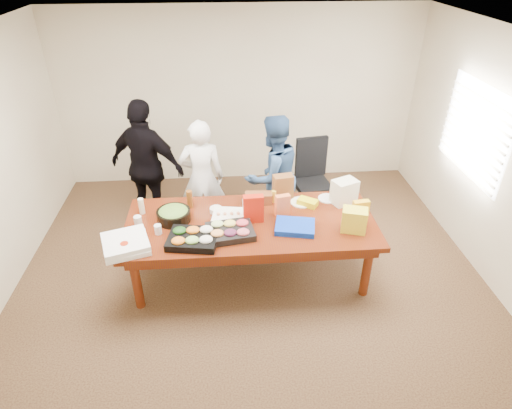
{
  "coord_description": "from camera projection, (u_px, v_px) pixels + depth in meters",
  "views": [
    {
      "loc": [
        -0.25,
        -3.98,
        3.46
      ],
      "look_at": [
        0.07,
        0.1,
        0.91
      ],
      "focal_mm": 30.17,
      "sensor_mm": 36.0,
      "label": 1
    }
  ],
  "objects": [
    {
      "name": "floor",
      "position": [
        251.0,
        273.0,
        5.22
      ],
      "size": [
        5.5,
        5.0,
        0.02
      ],
      "primitive_type": "cube",
      "color": "#47301E",
      "rests_on": "ground"
    },
    {
      "name": "ceiling",
      "position": [
        249.0,
        38.0,
        3.78
      ],
      "size": [
        5.5,
        5.0,
        0.02
      ],
      "primitive_type": "cube",
      "color": "white",
      "rests_on": "wall_back"
    },
    {
      "name": "wall_back",
      "position": [
        239.0,
        98.0,
        6.61
      ],
      "size": [
        5.5,
        0.04,
        2.7
      ],
      "primitive_type": "cube",
      "color": "beige",
      "rests_on": "floor"
    },
    {
      "name": "wall_front",
      "position": [
        281.0,
        385.0,
        2.38
      ],
      "size": [
        5.5,
        0.04,
        2.7
      ],
      "primitive_type": "cube",
      "color": "beige",
      "rests_on": "floor"
    },
    {
      "name": "wall_right",
      "position": [
        502.0,
        165.0,
        4.68
      ],
      "size": [
        0.04,
        5.0,
        2.7
      ],
      "primitive_type": "cube",
      "color": "beige",
      "rests_on": "floor"
    },
    {
      "name": "window_panel",
      "position": [
        475.0,
        131.0,
        5.11
      ],
      "size": [
        0.03,
        1.4,
        1.1
      ],
      "primitive_type": "cube",
      "color": "white",
      "rests_on": "wall_right"
    },
    {
      "name": "window_blinds",
      "position": [
        471.0,
        131.0,
        5.11
      ],
      "size": [
        0.04,
        1.36,
        1.0
      ],
      "primitive_type": "cube",
      "color": "beige",
      "rests_on": "wall_right"
    },
    {
      "name": "conference_table",
      "position": [
        251.0,
        248.0,
        5.01
      ],
      "size": [
        2.8,
        1.2,
        0.75
      ],
      "primitive_type": "cube",
      "color": "#4C1C0F",
      "rests_on": "floor"
    },
    {
      "name": "office_chair",
      "position": [
        313.0,
        182.0,
        6.03
      ],
      "size": [
        0.62,
        0.62,
        1.07
      ],
      "primitive_type": "cube",
      "rotation": [
        0.0,
        0.0,
        0.14
      ],
      "color": "black",
      "rests_on": "floor"
    },
    {
      "name": "person_center",
      "position": [
        202.0,
        178.0,
        5.59
      ],
      "size": [
        0.58,
        0.38,
        1.59
      ],
      "primitive_type": "imported",
      "rotation": [
        0.0,
        0.0,
        3.14
      ],
      "color": "white",
      "rests_on": "floor"
    },
    {
      "name": "person_right",
      "position": [
        272.0,
        176.0,
        5.57
      ],
      "size": [
        1.0,
        0.94,
        1.65
      ],
      "primitive_type": "imported",
      "rotation": [
        0.0,
        0.0,
        3.65
      ],
      "color": "navy",
      "rests_on": "floor"
    },
    {
      "name": "person_left",
      "position": [
        147.0,
        167.0,
        5.64
      ],
      "size": [
        1.14,
        0.84,
        1.8
      ],
      "primitive_type": "imported",
      "rotation": [
        0.0,
        0.0,
        2.71
      ],
      "color": "black",
      "rests_on": "floor"
    },
    {
      "name": "veggie_tray",
      "position": [
        193.0,
        239.0,
        4.47
      ],
      "size": [
        0.57,
        0.48,
        0.08
      ],
      "primitive_type": "cube",
      "rotation": [
        0.0,
        0.0,
        -0.16
      ],
      "color": "black",
      "rests_on": "conference_table"
    },
    {
      "name": "fruit_tray",
      "position": [
        230.0,
        232.0,
        4.59
      ],
      "size": [
        0.54,
        0.46,
        0.07
      ],
      "primitive_type": "cube",
      "rotation": [
        0.0,
        0.0,
        0.16
      ],
      "color": "black",
      "rests_on": "conference_table"
    },
    {
      "name": "sheet_cake",
      "position": [
        232.0,
        217.0,
        4.83
      ],
      "size": [
        0.46,
        0.37,
        0.07
      ],
      "primitive_type": "cube",
      "rotation": [
        0.0,
        0.0,
        -0.15
      ],
      "color": "white",
      "rests_on": "conference_table"
    },
    {
      "name": "salad_bowl",
      "position": [
        174.0,
        215.0,
        4.81
      ],
      "size": [
        0.39,
        0.39,
        0.12
      ],
      "primitive_type": "cylinder",
      "rotation": [
        0.0,
        0.0,
        0.03
      ],
      "color": "black",
      "rests_on": "conference_table"
    },
    {
      "name": "chip_bag_blue",
      "position": [
        295.0,
        227.0,
        4.67
      ],
      "size": [
        0.48,
        0.4,
        0.06
      ],
      "primitive_type": "cube",
      "rotation": [
        0.0,
        0.0,
        -0.21
      ],
      "color": "#0B36C2",
      "rests_on": "conference_table"
    },
    {
      "name": "chip_bag_red",
      "position": [
        253.0,
        209.0,
        4.74
      ],
      "size": [
        0.23,
        0.1,
        0.33
      ],
      "primitive_type": "cube",
      "rotation": [
        0.0,
        0.0,
        0.04
      ],
      "color": "red",
      "rests_on": "conference_table"
    },
    {
      "name": "chip_bag_yellow",
      "position": [
        360.0,
        212.0,
        4.74
      ],
      "size": [
        0.19,
        0.09,
        0.27
      ],
      "primitive_type": "cube",
      "rotation": [
        0.0,
        0.0,
        0.11
      ],
      "color": "yellow",
      "rests_on": "conference_table"
    },
    {
      "name": "chip_bag_orange",
      "position": [
        283.0,
        205.0,
        4.87
      ],
      "size": [
        0.18,
        0.1,
        0.26
      ],
      "primitive_type": "cube",
      "rotation": [
        0.0,
        0.0,
        0.2
      ],
      "color": "orange",
      "rests_on": "conference_table"
    },
    {
      "name": "mayo_jar",
      "position": [
        246.0,
        204.0,
        5.01
      ],
      "size": [
        0.08,
        0.08,
        0.13
      ],
      "primitive_type": "cylinder",
      "rotation": [
        0.0,
        0.0,
        -0.01
      ],
      "color": "white",
      "rests_on": "conference_table"
    },
    {
      "name": "mustard_bottle",
      "position": [
        274.0,
        196.0,
        5.13
      ],
      "size": [
        0.07,
        0.07,
        0.15
      ],
      "primitive_type": "cylinder",
      "rotation": [
        0.0,
        0.0,
        0.35
      ],
      "color": "gold",
      "rests_on": "conference_table"
    },
    {
      "name": "dressing_bottle",
      "position": [
        190.0,
        199.0,
        5.02
      ],
      "size": [
        0.08,
        0.08,
        0.22
      ],
      "primitive_type": "cylinder",
      "rotation": [
        0.0,
        0.0,
        -0.19
      ],
      "color": "brown",
      "rests_on": "conference_table"
    },
    {
      "name": "ranch_bottle",
      "position": [
        141.0,
        206.0,
        4.92
      ],
      "size": [
        0.08,
        0.08,
        0.19
      ],
      "primitive_type": "cylinder",
      "rotation": [
        0.0,
        0.0,
        -0.22
      ],
      "color": "#EEE3C4",
      "rests_on": "conference_table"
    },
    {
      "name": "banana_bunch",
      "position": [
        308.0,
        202.0,
        5.09
      ],
      "size": [
        0.27,
        0.24,
        0.08
      ],
      "primitive_type": "cube",
      "rotation": [
        0.0,
        0.0,
        -0.59
      ],
      "color": "yellow",
      "rests_on": "conference_table"
    },
    {
      "name": "bread_loaf",
      "position": [
        259.0,
        198.0,
        5.13
      ],
      "size": [
        0.33,
        0.16,
        0.13
      ],
      "primitive_type": "cube",
      "rotation": [
        0.0,
        0.0,
        -0.06
      ],
      "color": "brown",
      "rests_on": "conference_table"
    },
    {
      "name": "kraft_bag",
      "position": [
        283.0,
        187.0,
        5.17
      ],
      "size": [
        0.25,
        0.17,
        0.31
      ],
      "primitive_type": "cube",
      "rotation": [
        0.0,
        0.0,
        0.16
      ],
      "color": "brown",
      "rests_on": "conference_table"
    },
    {
      "name": "red_cup",
      "position": [
        125.0,
        247.0,
        4.33
      ],
      "size": [
        0.09,
        0.09,
        0.11
      ],
      "primitive_type": "cylinder",
      "rotation": [
        0.0,
        0.0,
        0.17
      ],
      "color": "#B1250B",
      "rests_on": "conference_table"
    },
    {
      "name": "clear_cup_a",
      "position": [
        158.0,
        229.0,
        4.6
      ],
      "size": [
        0.08,
        0.08,
        0.11
      ],
      "primitive_type": "cylinder",
      "rotation": [
        0.0,
        0.0,
        0.04
      ],
      "color": "white",
      "rests_on": "conference_table"
    },
    {
      "name": "clear_cup_b",
      "position": [
        138.0,
        221.0,
        4.72
      ],
      "size": [
        0.09,
        0.09,
        0.12
      ],
      "primitive_type": "cylinder",
      "rotation": [
        0.0,
        0.0,
        -0.02
      ],
      "color": "silver",
      "rests_on": "conference_table"
    },
    {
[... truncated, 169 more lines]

